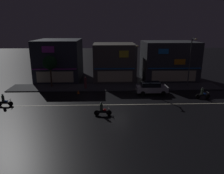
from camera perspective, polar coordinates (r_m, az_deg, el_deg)
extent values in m
plane|color=black|center=(25.71, 1.86, -4.80)|extent=(140.00, 140.00, 0.00)
cube|color=beige|center=(25.70, 1.86, -4.79)|extent=(30.73, 0.16, 0.01)
cube|color=#424447|center=(32.84, 0.98, -0.01)|extent=(32.35, 3.91, 0.14)
cube|color=#2D333D|center=(39.20, -13.94, 7.24)|extent=(7.40, 8.85, 6.94)
cube|color=#D83FD8|center=(34.97, -15.31, 4.68)|extent=(7.03, 0.24, 0.12)
cube|color=#D83FD8|center=(34.77, -16.91, 9.70)|extent=(1.93, 0.08, 0.99)
cube|color=beige|center=(35.30, -15.14, 2.63)|extent=(5.92, 0.06, 1.80)
cube|color=#383A3F|center=(39.08, 15.04, 6.92)|extent=(9.16, 6.79, 6.65)
cube|color=#268CF2|center=(35.90, 16.55, 4.87)|extent=(8.70, 0.24, 0.12)
cube|color=orange|center=(36.04, 17.85, 6.49)|extent=(1.81, 0.08, 0.88)
cube|color=#268CF2|center=(34.98, 13.75, 9.35)|extent=(1.65, 0.08, 0.82)
cube|color=beige|center=(36.22, 16.36, 2.87)|extent=(7.33, 0.06, 1.80)
cube|color=#56514C|center=(37.31, 0.58, 6.81)|extent=(7.12, 6.52, 6.33)
cube|color=#268CF2|center=(34.09, 0.83, 4.96)|extent=(6.76, 0.24, 0.12)
cube|color=yellow|center=(33.88, 3.24, 8.87)|extent=(1.51, 0.08, 1.09)
cube|color=beige|center=(34.42, 0.82, 2.86)|extent=(5.69, 0.06, 1.80)
cylinder|color=#47494C|center=(31.63, 6.33, 5.51)|extent=(0.16, 0.16, 6.55)
cube|color=#47494C|center=(30.52, 6.71, 11.14)|extent=(0.10, 1.40, 0.10)
ellipsoid|color=#F9E099|center=(29.84, 6.90, 10.87)|extent=(0.44, 0.32, 0.20)
cylinder|color=#47494C|center=(34.64, 20.27, 6.25)|extent=(0.16, 0.16, 7.42)
cube|color=#47494C|center=(33.63, 21.32, 12.10)|extent=(0.10, 1.40, 0.10)
ellipsoid|color=#F9E099|center=(32.99, 21.78, 11.86)|extent=(0.44, 0.32, 0.20)
cylinder|color=brown|center=(31.99, -7.19, 1.04)|extent=(0.36, 0.36, 1.59)
sphere|color=tan|center=(31.77, -7.25, 2.62)|extent=(0.22, 0.22, 0.22)
cylinder|color=#473323|center=(33.84, -16.13, 2.50)|extent=(0.24, 0.24, 2.90)
sphere|color=#143819|center=(33.40, -16.43, 6.36)|extent=(2.15, 2.15, 2.15)
cube|color=silver|center=(30.23, 10.71, -0.49)|extent=(4.30, 1.78, 0.76)
cube|color=black|center=(30.00, 10.37, 0.75)|extent=(2.58, 1.57, 0.60)
cube|color=#F9F2CC|center=(31.29, 14.25, 0.05)|extent=(0.08, 0.20, 0.12)
cube|color=#F9F2CC|center=(30.18, 14.87, -0.59)|extent=(0.08, 0.20, 0.12)
cylinder|color=black|center=(31.50, 12.84, -0.66)|extent=(0.62, 0.20, 0.62)
cylinder|color=black|center=(29.86, 13.69, -1.64)|extent=(0.62, 0.20, 0.62)
cylinder|color=black|center=(30.90, 7.75, -0.73)|extent=(0.62, 0.20, 0.62)
cylinder|color=black|center=(29.22, 8.32, -1.73)|extent=(0.62, 0.20, 0.62)
cylinder|color=black|center=(27.93, -25.72, -4.08)|extent=(0.60, 0.08, 0.60)
cube|color=black|center=(28.17, -26.96, -3.86)|extent=(1.30, 0.14, 0.20)
ellipsoid|color=#1E4CB2|center=(28.02, -26.64, -3.44)|extent=(0.44, 0.26, 0.24)
cube|color=black|center=(28.21, -27.37, -3.56)|extent=(0.56, 0.22, 0.10)
cylinder|color=slate|center=(27.78, -25.95, -3.01)|extent=(0.03, 0.60, 0.03)
sphere|color=white|center=(27.78, -25.76, -3.20)|extent=(0.14, 0.14, 0.14)
cylinder|color=#4C664C|center=(28.07, -27.38, -2.79)|extent=(0.32, 0.32, 0.70)
sphere|color=#333338|center=(27.94, -27.50, -1.90)|extent=(0.22, 0.22, 0.22)
cylinder|color=black|center=(22.65, -0.84, -6.94)|extent=(0.60, 0.08, 0.60)
cylinder|color=black|center=(22.66, -4.15, -6.97)|extent=(0.60, 0.10, 0.60)
cube|color=black|center=(22.60, -2.50, -6.73)|extent=(1.30, 0.14, 0.20)
ellipsoid|color=red|center=(22.52, -1.99, -6.21)|extent=(0.44, 0.26, 0.24)
cube|color=black|center=(22.55, -3.01, -6.38)|extent=(0.56, 0.22, 0.10)
cylinder|color=slate|center=(22.44, -0.97, -5.65)|extent=(0.03, 0.60, 0.03)
sphere|color=white|center=(22.47, -0.74, -5.89)|extent=(0.14, 0.14, 0.14)
cylinder|color=#4C664C|center=(22.40, -2.90, -5.43)|extent=(0.32, 0.32, 0.70)
sphere|color=#333338|center=(22.24, -2.91, -4.33)|extent=(0.22, 0.22, 0.22)
cylinder|color=black|center=(30.54, 24.44, -2.28)|extent=(0.60, 0.08, 0.60)
cylinder|color=black|center=(29.99, 22.21, -2.35)|extent=(0.60, 0.10, 0.60)
cube|color=black|center=(30.23, 23.36, -2.13)|extent=(1.30, 0.14, 0.20)
ellipsoid|color=#1E4CB2|center=(30.25, 23.74, -1.73)|extent=(0.44, 0.26, 0.24)
cube|color=black|center=(30.10, 23.04, -1.87)|extent=(0.56, 0.22, 0.10)
cylinder|color=slate|center=(30.37, 24.47, -1.29)|extent=(0.03, 0.60, 0.03)
sphere|color=white|center=(30.43, 24.60, -1.47)|extent=(0.14, 0.14, 0.14)
cylinder|color=#4C664C|center=(30.01, 23.21, -1.14)|extent=(0.32, 0.32, 0.70)
sphere|color=#333338|center=(29.89, 23.31, -0.30)|extent=(0.22, 0.22, 0.22)
cone|color=orange|center=(30.15, -9.10, -1.28)|extent=(0.36, 0.36, 0.55)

